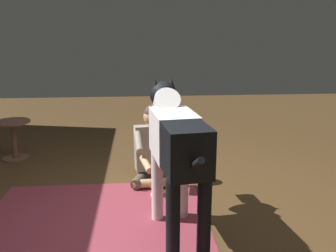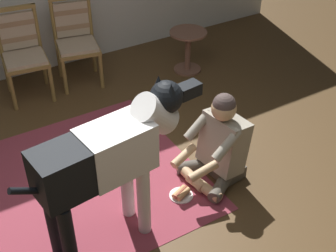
{
  "view_description": "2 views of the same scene",
  "coord_description": "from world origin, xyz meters",
  "px_view_note": "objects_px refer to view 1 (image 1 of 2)",
  "views": [
    {
      "loc": [
        -2.74,
        0.0,
        1.59
      ],
      "look_at": [
        0.4,
        -0.27,
        0.77
      ],
      "focal_mm": 38.02,
      "sensor_mm": 36.0,
      "label": 1
    },
    {
      "loc": [
        -1.0,
        -2.61,
        2.82
      ],
      "look_at": [
        0.42,
        -0.25,
        0.82
      ],
      "focal_mm": 49.76,
      "sensor_mm": 36.0,
      "label": 2
    }
  ],
  "objects_px": {
    "person_sitting_on_floor": "(154,150)",
    "large_dog": "(175,141)",
    "round_side_table": "(14,136)",
    "hot_dog_on_plate": "(161,193)"
  },
  "relations": [
    {
      "from": "large_dog",
      "to": "round_side_table",
      "type": "bearing_deg",
      "value": 45.08
    },
    {
      "from": "person_sitting_on_floor",
      "to": "large_dog",
      "type": "relative_size",
      "value": 0.57
    },
    {
      "from": "person_sitting_on_floor",
      "to": "round_side_table",
      "type": "distance_m",
      "value": 1.97
    },
    {
      "from": "large_dog",
      "to": "person_sitting_on_floor",
      "type": "bearing_deg",
      "value": 6.82
    },
    {
      "from": "round_side_table",
      "to": "large_dog",
      "type": "bearing_deg",
      "value": -134.92
    },
    {
      "from": "hot_dog_on_plate",
      "to": "round_side_table",
      "type": "xyz_separation_m",
      "value": [
        1.25,
        1.83,
        0.28
      ]
    },
    {
      "from": "round_side_table",
      "to": "person_sitting_on_floor",
      "type": "bearing_deg",
      "value": -115.34
    },
    {
      "from": "large_dog",
      "to": "round_side_table",
      "type": "xyz_separation_m",
      "value": [
        1.9,
        1.9,
        -0.46
      ]
    },
    {
      "from": "person_sitting_on_floor",
      "to": "large_dog",
      "type": "height_order",
      "value": "large_dog"
    },
    {
      "from": "large_dog",
      "to": "round_side_table",
      "type": "distance_m",
      "value": 2.73
    }
  ]
}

